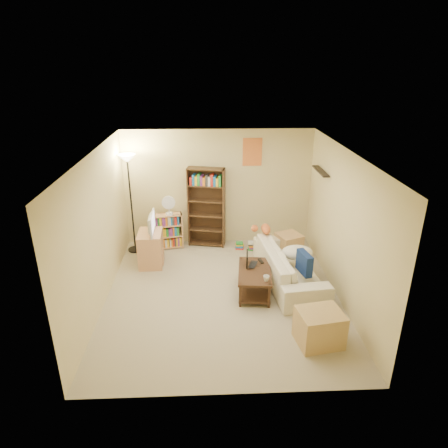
# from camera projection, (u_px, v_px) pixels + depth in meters

# --- Properties ---
(room) EXTENTS (4.50, 4.54, 2.52)m
(room) POSITION_uv_depth(u_px,v_px,m) (222.00, 207.00, 6.37)
(room) COLOR tan
(room) RESTS_ON ground
(sofa) EXTENTS (2.35, 1.33, 0.63)m
(sofa) POSITION_uv_depth(u_px,v_px,m) (289.00, 265.00, 7.31)
(sofa) COLOR beige
(sofa) RESTS_ON ground
(navy_pillow) EXTENTS (0.21, 0.43, 0.37)m
(navy_pillow) POSITION_uv_depth(u_px,v_px,m) (304.00, 263.00, 6.79)
(navy_pillow) COLOR navy
(navy_pillow) RESTS_ON sofa
(cream_blanket) EXTENTS (0.58, 0.41, 0.25)m
(cream_blanket) POSITION_uv_depth(u_px,v_px,m) (297.00, 253.00, 7.30)
(cream_blanket) COLOR beige
(cream_blanket) RESTS_ON sofa
(tabby_cat) EXTENTS (0.50, 0.22, 0.17)m
(tabby_cat) POSITION_uv_depth(u_px,v_px,m) (264.00, 229.00, 7.87)
(tabby_cat) COLOR orange
(tabby_cat) RESTS_ON sofa
(coffee_table) EXTENTS (0.65, 1.05, 0.44)m
(coffee_table) POSITION_uv_depth(u_px,v_px,m) (255.00, 278.00, 6.93)
(coffee_table) COLOR #3D2217
(coffee_table) RESTS_ON ground
(laptop) EXTENTS (0.41, 0.38, 0.02)m
(laptop) POSITION_uv_depth(u_px,v_px,m) (255.00, 265.00, 7.02)
(laptop) COLOR black
(laptop) RESTS_ON coffee_table
(laptop_screen) EXTENTS (0.05, 0.33, 0.22)m
(laptop_screen) POSITION_uv_depth(u_px,v_px,m) (247.00, 259.00, 6.98)
(laptop_screen) COLOR white
(laptop_screen) RESTS_ON laptop
(mug) EXTENTS (0.14, 0.14, 0.10)m
(mug) POSITION_uv_depth(u_px,v_px,m) (266.00, 278.00, 6.53)
(mug) COLOR silver
(mug) RESTS_ON coffee_table
(tv_remote) EXTENTS (0.09, 0.19, 0.02)m
(tv_remote) POSITION_uv_depth(u_px,v_px,m) (261.00, 261.00, 7.17)
(tv_remote) COLOR black
(tv_remote) RESTS_ON coffee_table
(tv_stand) EXTENTS (0.47, 0.65, 0.68)m
(tv_stand) POSITION_uv_depth(u_px,v_px,m) (151.00, 248.00, 7.90)
(tv_stand) COLOR tan
(tv_stand) RESTS_ON ground
(television) EXTENTS (0.68, 0.13, 0.39)m
(television) POSITION_uv_depth(u_px,v_px,m) (149.00, 223.00, 7.69)
(television) COLOR black
(television) RESTS_ON tv_stand
(tall_bookshelf) EXTENTS (0.82, 0.42, 1.74)m
(tall_bookshelf) POSITION_uv_depth(u_px,v_px,m) (206.00, 206.00, 8.51)
(tall_bookshelf) COLOR #452A1A
(tall_bookshelf) RESTS_ON ground
(short_bookshelf) EXTENTS (0.64, 0.35, 0.78)m
(short_bookshelf) POSITION_uv_depth(u_px,v_px,m) (168.00, 231.00, 8.58)
(short_bookshelf) COLOR tan
(short_bookshelf) RESTS_ON ground
(desk_fan) EXTENTS (0.28, 0.16, 0.42)m
(desk_fan) POSITION_uv_depth(u_px,v_px,m) (169.00, 205.00, 8.30)
(desk_fan) COLOR white
(desk_fan) RESTS_ON short_bookshelf
(floor_lamp) EXTENTS (0.35, 0.35, 2.09)m
(floor_lamp) POSITION_uv_depth(u_px,v_px,m) (129.00, 175.00, 7.97)
(floor_lamp) COLOR black
(floor_lamp) RESTS_ON ground
(side_table) EXTENTS (0.59, 0.59, 0.51)m
(side_table) POSITION_uv_depth(u_px,v_px,m) (288.00, 246.00, 8.21)
(side_table) COLOR tan
(side_table) RESTS_ON ground
(end_cabinet) EXTENTS (0.70, 0.61, 0.52)m
(end_cabinet) POSITION_uv_depth(u_px,v_px,m) (319.00, 327.00, 5.71)
(end_cabinet) COLOR tan
(end_cabinet) RESTS_ON ground
(book_stacks) EXTENTS (0.46, 0.20, 0.19)m
(book_stacks) POSITION_uv_depth(u_px,v_px,m) (246.00, 246.00, 8.60)
(book_stacks) COLOR red
(book_stacks) RESTS_ON ground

